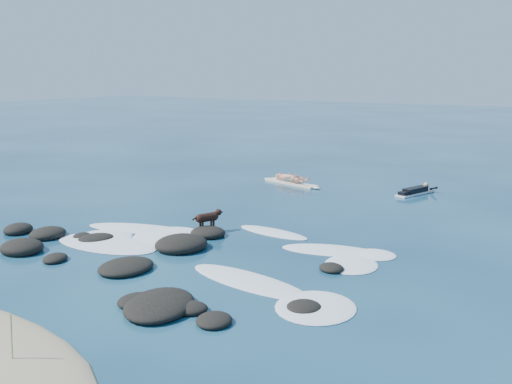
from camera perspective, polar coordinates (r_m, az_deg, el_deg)
The scene contains 6 objects.
ground at distance 17.51m, azimuth -7.25°, elevation -5.15°, with size 160.00×160.00×0.00m, color #0A2642.
reef_rocks at distance 16.22m, azimuth -14.34°, elevation -6.47°, with size 11.78×7.10×0.54m.
breaking_foam at distance 16.85m, azimuth -4.95°, elevation -5.75°, with size 10.83×6.44×0.12m.
standing_surfer_rig at distance 26.37m, azimuth 3.55°, elevation 2.42°, with size 3.38×1.28×1.95m.
paddling_surfer_rig at distance 25.19m, azimuth 15.69°, elevation 0.10°, with size 1.37×2.37×0.42m.
dog at distance 18.53m, azimuth -4.78°, elevation -2.54°, with size 0.60×1.12×0.75m.
Camera 1 is at (10.50, -13.04, 5.12)m, focal length 40.00 mm.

